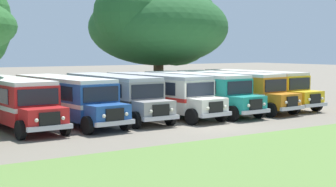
# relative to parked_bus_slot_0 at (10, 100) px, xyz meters

# --- Properties ---
(ground_plane) EXTENTS (220.00, 220.00, 0.00)m
(ground_plane) POSITION_rel_parked_bus_slot_0_xyz_m (9.89, -6.23, -1.58)
(ground_plane) COLOR slate
(parked_bus_slot_0) EXTENTS (3.01, 10.88, 2.82)m
(parked_bus_slot_0) POSITION_rel_parked_bus_slot_0_xyz_m (0.00, 0.00, 0.00)
(parked_bus_slot_0) COLOR red
(parked_bus_slot_0) RESTS_ON ground_plane
(parked_bus_slot_1) EXTENTS (3.32, 10.94, 2.82)m
(parked_bus_slot_1) POSITION_rel_parked_bus_slot_0_xyz_m (3.28, -0.36, 0.00)
(parked_bus_slot_1) COLOR #23519E
(parked_bus_slot_1) RESTS_ON ground_plane
(parked_bus_slot_2) EXTENTS (2.70, 10.84, 2.82)m
(parked_bus_slot_2) POSITION_rel_parked_bus_slot_0_xyz_m (6.78, -0.01, 0.00)
(parked_bus_slot_2) COLOR #9E9993
(parked_bus_slot_2) RESTS_ON ground_plane
(parked_bus_slot_3) EXTENTS (3.29, 10.93, 2.82)m
(parked_bus_slot_3) POSITION_rel_parked_bus_slot_0_xyz_m (10.01, -0.55, 0.00)
(parked_bus_slot_3) COLOR silver
(parked_bus_slot_3) RESTS_ON ground_plane
(parked_bus_slot_4) EXTENTS (3.17, 10.91, 2.82)m
(parked_bus_slot_4) POSITION_rel_parked_bus_slot_0_xyz_m (13.11, -0.78, 0.00)
(parked_bus_slot_4) COLOR teal
(parked_bus_slot_4) RESTS_ON ground_plane
(parked_bus_slot_5) EXTENTS (3.44, 10.96, 2.82)m
(parked_bus_slot_5) POSITION_rel_parked_bus_slot_0_xyz_m (16.31, -0.72, 0.00)
(parked_bus_slot_5) COLOR orange
(parked_bus_slot_5) RESTS_ON ground_plane
(parked_bus_slot_6) EXTENTS (3.00, 10.88, 2.82)m
(parked_bus_slot_6) POSITION_rel_parked_bus_slot_0_xyz_m (19.39, -0.26, 0.00)
(parked_bus_slot_6) COLOR yellow
(parked_bus_slot_6) RESTS_ON ground_plane
(broad_shade_tree) EXTENTS (13.40, 13.73, 10.94)m
(broad_shade_tree) POSITION_rel_parked_bus_slot_0_xyz_m (16.52, 9.86, 5.16)
(broad_shade_tree) COLOR brown
(broad_shade_tree) RESTS_ON ground_plane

